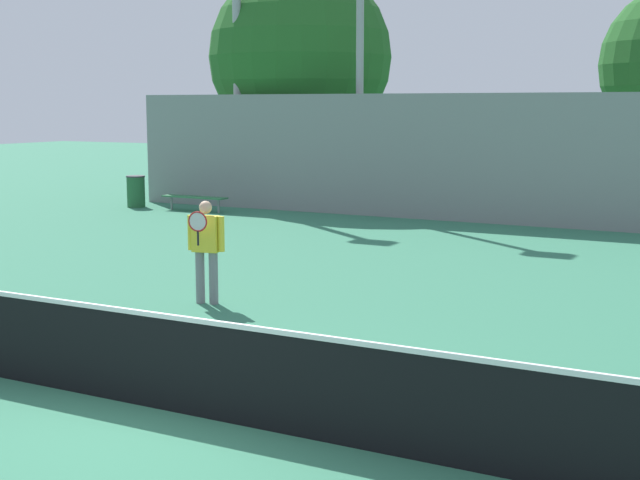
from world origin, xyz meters
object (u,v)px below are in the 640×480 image
Objects in this scene: tennis_player at (206,245)px; bench_courtside_near at (195,198)px; tennis_net at (182,364)px; tree_dark_dense at (300,57)px; trash_bin at (136,191)px; light_pole_far_right at (360,7)px; light_pole_center_back at (237,20)px.

bench_courtside_near is (-7.38, 9.82, -0.52)m from tennis_player.
tennis_net is 1.39× the size of tree_dark_dense.
tennis_net is at bearing -48.92° from trash_bin.
tennis_player reaches higher than bench_courtside_near.
light_pole_far_right is (-5.76, 16.05, 5.24)m from tennis_net.
tree_dark_dense reaches higher than bench_courtside_near.
tennis_net is 19.49m from light_pole_center_back.
tennis_net is 1.10× the size of light_pole_center_back.
bench_courtside_near is at bearing -101.97° from tree_dark_dense.
tennis_player is 1.69× the size of trash_bin.
tree_dark_dense is (-6.41, 14.38, 3.67)m from tennis_player.
bench_courtside_near is 5.55m from light_pole_center_back.
light_pole_far_right is at bearing 0.03° from light_pole_center_back.
tennis_player is at bearing -45.83° from trash_bin.
tree_dark_dense reaches higher than tennis_player.
tree_dark_dense is at bearing 103.97° from tennis_player.
trash_bin is at bearing -162.90° from light_pole_far_right.
tree_dark_dense is at bearing 142.70° from light_pole_far_right.
tennis_player reaches higher than tennis_net.
tennis_net is 17.28m from bench_courtside_near.
light_pole_far_right is (4.32, 2.01, 5.35)m from bench_courtside_near.
tennis_player is at bearing -75.48° from light_pole_far_right.
light_pole_center_back is (0.22, 2.01, 5.17)m from bench_courtside_near.
light_pole_center_back is at bearing 83.70° from bench_courtside_near.
light_pole_center_back is at bearing -106.28° from tree_dark_dense.
light_pole_center_back reaches higher than bench_courtside_near.
bench_courtside_near is 0.23× the size of light_pole_far_right.
trash_bin is at bearing 179.63° from bench_courtside_near.
light_pole_far_right is 1.23× the size of tree_dark_dense.
trash_bin is at bearing -140.22° from light_pole_center_back.
tennis_net is 21.10m from tree_dark_dense.
tennis_player is 13.72m from trash_bin.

